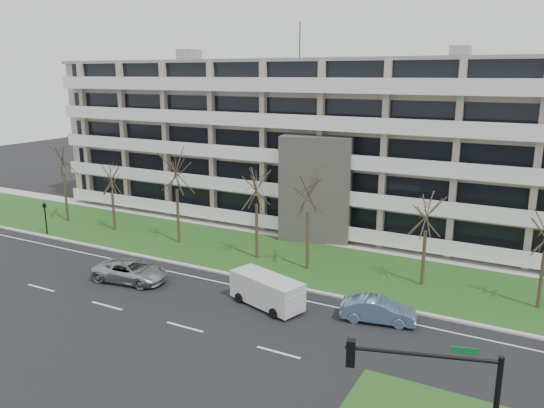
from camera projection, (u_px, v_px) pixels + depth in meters
The scene contains 17 objects.
ground at pixel (185, 327), 30.12m from camera, with size 160.00×160.00×0.00m, color black.
grass_verge at pixel (287, 258), 41.25m from camera, with size 90.00×10.00×0.06m, color #26531B.
curb at pixel (255, 279), 36.96m from camera, with size 90.00×0.35×0.12m, color #B2B2AD.
sidewalk at pixel (315, 239), 45.95m from camera, with size 90.00×2.00×0.08m, color #B2B2AD.
lane_edge_line at pixel (244, 287), 35.69m from camera, with size 90.00×0.12×0.01m, color white.
apartment_building at pixel (346, 143), 49.98m from camera, with size 60.50×15.10×18.75m.
silver_pickup at pixel (131, 271), 36.58m from camera, with size 2.44×5.30×1.47m, color #A5A8AC.
blue_sedan at pixel (378, 310), 30.64m from camera, with size 1.50×4.30×1.42m, color #6A8DB8.
white_van at pixel (267, 289), 32.56m from camera, with size 5.25×3.24×1.91m.
traffic_signal at pixel (443, 403), 17.06m from camera, with size 4.77×1.68×5.74m.
pedestrian_signal at pixel (45, 214), 47.05m from camera, with size 0.33×0.30×2.93m.
tree_0 at pixel (62, 153), 50.03m from camera, with size 4.29×4.29×8.57m.
tree_1 at pixel (111, 176), 47.46m from camera, with size 3.27×3.27×6.54m.
tree_2 at pixel (176, 168), 43.53m from camera, with size 4.16×4.16×8.33m.
tree_3 at pixel (256, 182), 39.90m from camera, with size 3.89×3.89×7.77m.
tree_4 at pixel (308, 188), 37.56m from camera, with size 3.92×3.92×7.84m.
tree_5 at pixel (427, 209), 34.82m from camera, with size 3.44×3.44×6.88m.
Camera 1 is at (17.36, -21.97, 14.03)m, focal length 35.00 mm.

